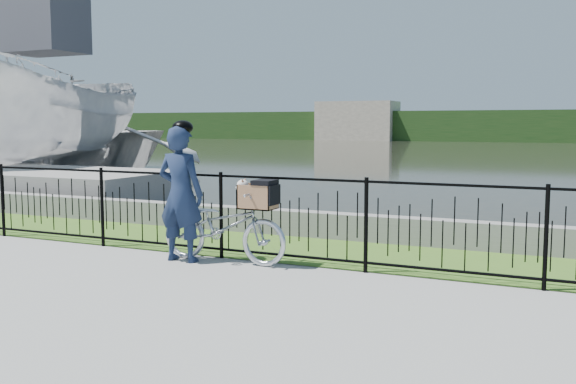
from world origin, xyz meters
The scene contains 11 objects.
ground centered at (0.00, 0.00, 0.00)m, with size 120.00×120.00×0.00m, color gray.
grass_strip centered at (0.00, 2.60, 0.00)m, with size 60.00×2.00×0.01m, color #416720.
water centered at (0.00, 33.00, 0.00)m, with size 120.00×120.00×0.00m, color black.
quay_wall centered at (0.00, 3.60, 0.20)m, with size 60.00×0.30×0.40m, color gray.
fence centered at (0.00, 1.60, 0.58)m, with size 14.00×0.06×1.15m, color black, non-canonical shape.
far_treeline centered at (0.00, 60.00, 1.50)m, with size 120.00×6.00×3.00m, color #223F18.
far_building_left centered at (-18.00, 58.00, 2.00)m, with size 8.00×4.00×4.00m, color #AA9D89.
bicycle_rig centered at (-0.83, 1.40, 0.48)m, with size 1.78×0.62×1.11m.
cyclist centered at (-1.38, 1.23, 0.90)m, with size 0.64×0.43×1.83m.
boat_near centered at (-10.97, 8.51, 1.92)m, with size 5.55×9.83×5.38m.
boat_far centered at (-12.91, 10.03, 1.21)m, with size 10.27×12.95×2.41m.
Camera 1 is at (3.31, -5.66, 1.79)m, focal length 40.00 mm.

